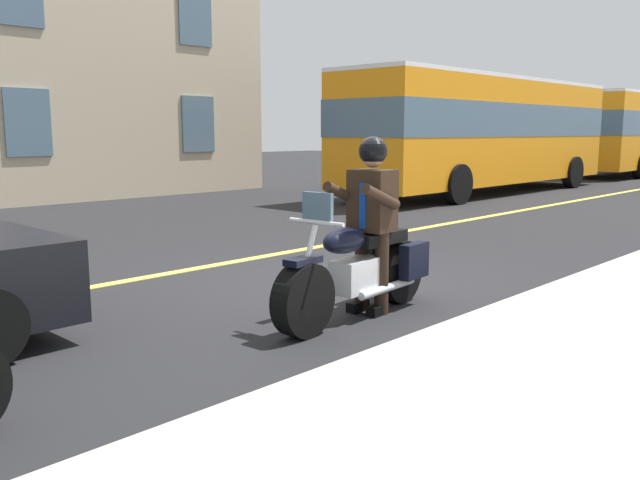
# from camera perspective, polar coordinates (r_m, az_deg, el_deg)

# --- Properties ---
(ground_plane) EXTENTS (80.00, 80.00, 0.00)m
(ground_plane) POSITION_cam_1_polar(r_m,az_deg,el_deg) (7.82, 1.93, -3.88)
(ground_plane) COLOR black
(lane_center_stripe) EXTENTS (60.00, 0.16, 0.01)m
(lane_center_stripe) POSITION_cam_1_polar(r_m,az_deg,el_deg) (9.24, -7.34, -1.86)
(lane_center_stripe) COLOR #E5DB4C
(lane_center_stripe) RESTS_ON ground_plane
(motorcycle_main) EXTENTS (2.22, 0.71, 1.26)m
(motorcycle_main) POSITION_cam_1_polar(r_m,az_deg,el_deg) (6.43, 3.44, -2.66)
(motorcycle_main) COLOR black
(motorcycle_main) RESTS_ON ground_plane
(rider_main) EXTENTS (0.65, 0.59, 1.74)m
(rider_main) POSITION_cam_1_polar(r_m,az_deg,el_deg) (6.49, 4.44, 2.66)
(rider_main) COLOR black
(rider_main) RESTS_ON ground_plane
(bus_near) EXTENTS (11.05, 2.70, 3.30)m
(bus_near) POSITION_cam_1_polar(r_m,az_deg,el_deg) (20.11, 13.89, 9.30)
(bus_near) COLOR orange
(bus_near) RESTS_ON ground_plane
(bus_far) EXTENTS (11.05, 2.70, 3.30)m
(bus_far) POSITION_cam_1_polar(r_m,az_deg,el_deg) (31.61, 25.82, 8.56)
(bus_far) COLOR orange
(bus_far) RESTS_ON ground_plane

